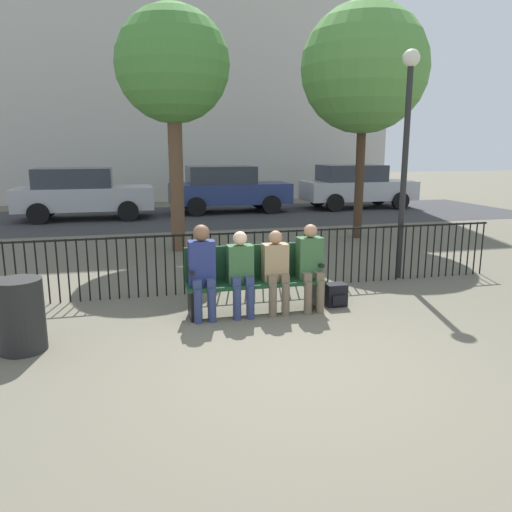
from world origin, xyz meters
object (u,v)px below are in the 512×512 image
at_px(tree_0, 364,69).
at_px(lamp_post, 407,132).
at_px(parked_car_2, 356,186).
at_px(parked_car_1, 82,193).
at_px(seated_person_3, 311,263).
at_px(parked_car_0, 227,188).
at_px(backpack, 336,295).
at_px(trash_bin, 21,315).
at_px(tree_1, 173,67).
at_px(seated_person_1, 241,269).
at_px(seated_person_0, 202,267).
at_px(park_bench, 255,276).
at_px(seated_person_2, 276,268).

bearing_deg(tree_0, lamp_post, -105.20).
bearing_deg(parked_car_2, parked_car_1, -175.80).
xyz_separation_m(seated_person_3, parked_car_2, (5.95, 11.17, 0.17)).
bearing_deg(parked_car_0, seated_person_3, -94.96).
bearing_deg(seated_person_3, backpack, 10.77).
bearing_deg(parked_car_2, backpack, -116.45).
distance_m(lamp_post, trash_bin, 6.39).
xyz_separation_m(tree_0, tree_1, (-4.56, -0.52, -0.20)).
distance_m(seated_person_1, backpack, 1.50).
bearing_deg(seated_person_0, park_bench, 9.79).
height_order(seated_person_3, parked_car_1, parked_car_1).
relative_size(park_bench, seated_person_0, 1.50).
bearing_deg(tree_1, seated_person_2, -79.28).
relative_size(seated_person_3, tree_1, 0.24).
bearing_deg(park_bench, seated_person_0, -170.21).
distance_m(seated_person_1, seated_person_3, 0.99).
height_order(seated_person_2, tree_0, tree_0).
height_order(seated_person_1, parked_car_2, parked_car_2).
bearing_deg(seated_person_0, seated_person_1, -0.67).
distance_m(seated_person_3, parked_car_2, 12.66).
distance_m(parked_car_1, parked_car_2, 9.83).
distance_m(tree_1, parked_car_0, 7.51).
relative_size(parked_car_0, trash_bin, 5.10).
bearing_deg(seated_person_0, tree_0, 47.89).
height_order(seated_person_0, seated_person_3, seated_person_0).
height_order(seated_person_1, parked_car_0, parked_car_0).
xyz_separation_m(tree_1, parked_car_0, (2.35, 6.46, -3.02)).
height_order(tree_0, parked_car_1, tree_0).
xyz_separation_m(seated_person_3, parked_car_1, (-3.85, 10.46, 0.17)).
xyz_separation_m(seated_person_3, trash_bin, (-3.61, -0.60, -0.26)).
height_order(parked_car_0, parked_car_1, same).
bearing_deg(parked_car_2, parked_car_0, -179.47).
height_order(seated_person_2, parked_car_1, parked_car_1).
bearing_deg(seated_person_0, parked_car_1, 102.68).
bearing_deg(backpack, seated_person_0, -177.66).
bearing_deg(trash_bin, seated_person_0, 15.88).
relative_size(seated_person_1, parked_car_2, 0.27).
xyz_separation_m(backpack, tree_0, (2.75, 5.10, 3.91)).
bearing_deg(lamp_post, trash_bin, -161.63).
height_order(parked_car_1, trash_bin, parked_car_1).
relative_size(backpack, parked_car_1, 0.08).
relative_size(seated_person_0, seated_person_1, 1.09).
relative_size(seated_person_1, tree_1, 0.23).
distance_m(seated_person_0, seated_person_1, 0.52).
distance_m(park_bench, parked_car_0, 11.14).
xyz_separation_m(tree_0, parked_car_0, (-2.21, 5.95, -3.22)).
distance_m(tree_1, lamp_post, 5.05).
relative_size(seated_person_0, seated_person_2, 1.10).
height_order(park_bench, tree_1, tree_1).
height_order(parked_car_2, trash_bin, parked_car_2).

